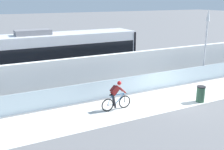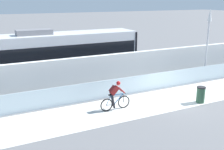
{
  "view_description": "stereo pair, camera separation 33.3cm",
  "coord_description": "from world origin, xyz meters",
  "views": [
    {
      "loc": [
        -10.64,
        -12.07,
        5.88
      ],
      "look_at": [
        -3.18,
        2.35,
        1.25
      ],
      "focal_mm": 43.33,
      "sensor_mm": 36.0,
      "label": 1
    },
    {
      "loc": [
        -10.34,
        -12.22,
        5.88
      ],
      "look_at": [
        -3.18,
        2.35,
        1.25
      ],
      "focal_mm": 43.33,
      "sensor_mm": 36.0,
      "label": 2
    }
  ],
  "objects": [
    {
      "name": "glass_parapet",
      "position": [
        0.0,
        1.85,
        0.56
      ],
      "size": [
        32.0,
        0.05,
        1.13
      ],
      "primitive_type": "cube",
      "color": "silver",
      "rests_on": "ground"
    },
    {
      "name": "trash_bin",
      "position": [
        0.79,
        -1.25,
        0.48
      ],
      "size": [
        0.51,
        0.51,
        0.96
      ],
      "color": "#33593F",
      "rests_on": "ground"
    },
    {
      "name": "ground_plane",
      "position": [
        0.0,
        0.0,
        0.0
      ],
      "size": [
        200.0,
        200.0,
        0.0
      ],
      "primitive_type": "plane",
      "color": "slate"
    },
    {
      "name": "tram",
      "position": [
        -4.97,
        6.85,
        1.89
      ],
      "size": [
        11.06,
        2.54,
        3.81
      ],
      "color": "silver",
      "rests_on": "ground"
    },
    {
      "name": "tram_rail_far",
      "position": [
        0.0,
        7.57,
        0.0
      ],
      "size": [
        32.0,
        0.08,
        0.01
      ],
      "primitive_type": "cube",
      "color": "#595654",
      "rests_on": "ground"
    },
    {
      "name": "lamp_post_antenna",
      "position": [
        4.4,
        2.15,
        3.29
      ],
      "size": [
        0.28,
        0.28,
        5.2
      ],
      "color": "gray",
      "rests_on": "ground"
    },
    {
      "name": "bike_path_deck",
      "position": [
        0.0,
        0.0,
        0.01
      ],
      "size": [
        32.0,
        3.2,
        0.01
      ],
      "primitive_type": "cube",
      "color": "silver",
      "rests_on": "ground"
    },
    {
      "name": "concrete_barrier_wall",
      "position": [
        0.0,
        3.65,
        1.14
      ],
      "size": [
        32.0,
        0.36,
        2.28
      ],
      "primitive_type": "cube",
      "color": "silver",
      "rests_on": "ground"
    },
    {
      "name": "tram_rail_near",
      "position": [
        0.0,
        6.13,
        0.0
      ],
      "size": [
        32.0,
        0.08,
        0.01
      ],
      "primitive_type": "cube",
      "color": "#595654",
      "rests_on": "ground"
    },
    {
      "name": "cyclist_on_bike",
      "position": [
        -4.14,
        -0.0,
        0.8
      ],
      "size": [
        1.77,
        0.58,
        1.61
      ],
      "color": "black",
      "rests_on": "ground"
    }
  ]
}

